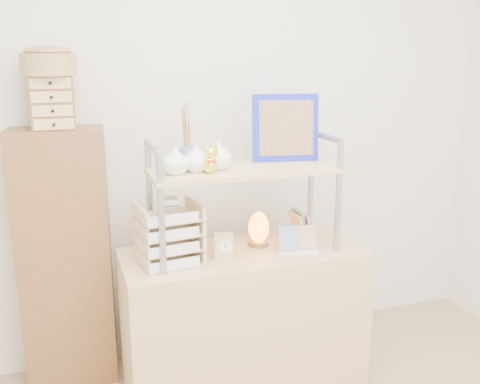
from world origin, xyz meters
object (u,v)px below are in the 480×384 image
object	(u,v)px
desk	(244,320)
cabinet	(66,259)
salt_lamp	(258,228)
letter_tray	(169,237)

from	to	relation	value
desk	cabinet	bearing A→B (deg)	156.21
cabinet	salt_lamp	size ratio (longest dim) A/B	7.59
desk	salt_lamp	distance (m)	0.48
letter_tray	cabinet	bearing A→B (deg)	139.28
desk	letter_tray	bearing A→B (deg)	-175.60
desk	letter_tray	size ratio (longest dim) A/B	3.81
desk	letter_tray	world-z (taller)	letter_tray
letter_tray	salt_lamp	xyz separation A→B (m)	(0.47, 0.09, -0.04)
cabinet	letter_tray	distance (m)	0.64
salt_lamp	desk	bearing A→B (deg)	-149.68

